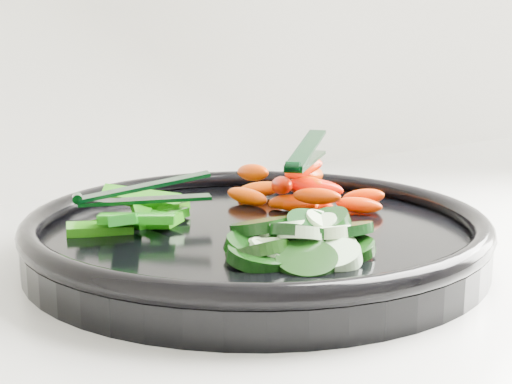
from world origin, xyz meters
TOP-DOWN VIEW (x-y plane):
  - veggie_tray at (-0.70, 1.68)m, footprint 0.47×0.47m
  - cucumber_pile at (-0.72, 1.61)m, footprint 0.13×0.12m
  - carrot_pile at (-0.63, 1.71)m, footprint 0.12×0.15m
  - pepper_pile at (-0.77, 1.75)m, footprint 0.12×0.12m
  - tong_carrot at (-0.62, 1.71)m, footprint 0.10×0.08m
  - tong_pepper at (-0.77, 1.75)m, footprint 0.11×0.06m

SIDE VIEW (x-z plane):
  - veggie_tray at x=-0.70m, z-range 0.93..0.97m
  - pepper_pile at x=-0.77m, z-range 0.95..0.98m
  - cucumber_pile at x=-0.72m, z-range 0.94..0.98m
  - carrot_pile at x=-0.63m, z-range 0.95..1.00m
  - tong_pepper at x=-0.77m, z-range 0.97..0.99m
  - tong_carrot at x=-0.62m, z-range 0.99..1.02m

